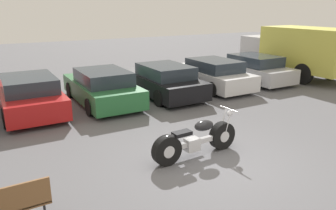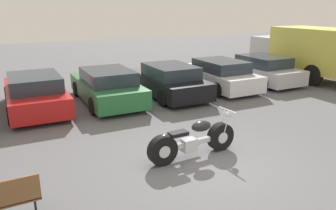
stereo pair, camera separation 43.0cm
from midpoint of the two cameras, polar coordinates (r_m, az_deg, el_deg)
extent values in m
plane|color=slate|center=(7.64, 9.24, -10.14)|extent=(60.00, 60.00, 0.00)
cylinder|color=black|center=(8.26, 10.59, -5.44)|extent=(0.71, 0.24, 0.70)
cylinder|color=silver|center=(8.26, 10.59, -5.44)|extent=(0.29, 0.24, 0.28)
cylinder|color=black|center=(7.38, 0.73, -7.94)|extent=(0.71, 0.24, 0.70)
cylinder|color=silver|center=(7.38, 0.73, -7.94)|extent=(0.29, 0.24, 0.28)
cube|color=silver|center=(7.78, 5.96, -6.52)|extent=(1.25, 0.18, 0.12)
cube|color=silver|center=(7.74, 5.26, -6.94)|extent=(0.35, 0.26, 0.30)
ellipsoid|color=black|center=(7.78, 7.40, -3.70)|extent=(0.54, 0.32, 0.25)
cube|color=black|center=(7.45, 3.46, -5.01)|extent=(0.45, 0.26, 0.09)
ellipsoid|color=black|center=(7.29, 1.08, -5.99)|extent=(0.49, 0.23, 0.20)
cylinder|color=silver|center=(8.14, 11.60, -3.35)|extent=(0.22, 0.05, 0.67)
cylinder|color=silver|center=(8.27, 10.78, -2.98)|extent=(0.22, 0.05, 0.67)
cylinder|color=silver|center=(8.16, 11.80, -0.86)|extent=(0.07, 0.62, 0.03)
sphere|color=silver|center=(8.22, 11.96, -1.61)|extent=(0.15, 0.15, 0.15)
cylinder|color=silver|center=(7.77, 3.26, -7.64)|extent=(1.25, 0.15, 0.08)
cube|color=red|center=(12.08, -21.15, 1.44)|extent=(1.81, 4.26, 0.64)
cube|color=#28333D|center=(11.71, -21.29, 3.76)|extent=(1.59, 2.21, 0.47)
cylinder|color=black|center=(13.36, -25.28, 1.57)|extent=(0.20, 0.60, 0.60)
cylinder|color=black|center=(13.49, -18.15, 2.48)|extent=(0.20, 0.60, 0.60)
cylinder|color=black|center=(10.81, -24.69, -1.66)|extent=(0.20, 0.60, 0.60)
cylinder|color=black|center=(10.97, -15.93, -0.49)|extent=(0.20, 0.60, 0.60)
cube|color=#286B38|center=(12.37, -9.66, 2.69)|extent=(1.81, 4.26, 0.64)
cube|color=#28333D|center=(12.01, -9.42, 4.99)|extent=(1.59, 2.21, 0.47)
cylinder|color=black|center=(13.45, -14.74, 2.73)|extent=(0.20, 0.60, 0.60)
cylinder|color=black|center=(13.88, -7.94, 3.55)|extent=(0.20, 0.60, 0.60)
cylinder|color=black|center=(10.97, -11.74, -0.19)|extent=(0.20, 0.60, 0.60)
cylinder|color=black|center=(11.49, -3.62, 0.91)|extent=(0.20, 0.60, 0.60)
cube|color=black|center=(13.15, 0.86, 3.77)|extent=(1.81, 4.26, 0.64)
cube|color=#28333D|center=(12.82, 1.40, 5.95)|extent=(1.59, 2.21, 0.47)
cylinder|color=black|center=(14.02, -4.71, 3.79)|extent=(0.20, 0.60, 0.60)
cylinder|color=black|center=(14.72, 1.39, 4.46)|extent=(0.20, 0.60, 0.60)
cylinder|color=black|center=(11.69, 0.19, 1.21)|extent=(0.20, 0.60, 0.60)
cylinder|color=black|center=(12.52, 7.09, 2.13)|extent=(0.20, 0.60, 0.60)
cube|color=white|center=(14.52, 9.37, 4.78)|extent=(1.81, 4.26, 0.64)
cube|color=#28333D|center=(14.22, 10.08, 6.77)|extent=(1.59, 2.21, 0.47)
cylinder|color=black|center=(15.18, 3.83, 4.81)|extent=(0.20, 0.60, 0.60)
cylinder|color=black|center=(16.09, 9.03, 5.32)|extent=(0.20, 0.60, 0.60)
cylinder|color=black|center=(13.04, 9.72, 2.61)|extent=(0.20, 0.60, 0.60)
cylinder|color=black|center=(14.09, 15.27, 3.31)|extent=(0.20, 0.60, 0.60)
cube|color=#BCBCC1|center=(16.17, 16.27, 5.55)|extent=(1.81, 4.26, 0.64)
cube|color=#28333D|center=(15.90, 17.05, 7.33)|extent=(1.59, 2.21, 0.47)
cylinder|color=black|center=(16.65, 11.00, 5.60)|extent=(0.20, 0.60, 0.60)
cylinder|color=black|center=(17.72, 15.36, 5.97)|extent=(0.20, 0.60, 0.60)
cylinder|color=black|center=(14.70, 17.25, 3.69)|extent=(0.20, 0.60, 0.60)
cylinder|color=black|center=(15.90, 21.67, 4.20)|extent=(0.20, 0.60, 0.60)
cube|color=#CCC64C|center=(17.23, 25.52, 8.68)|extent=(2.19, 4.30, 1.98)
cube|color=#B2B2B7|center=(19.18, 18.58, 9.19)|extent=(2.10, 1.51, 1.38)
cylinder|color=black|center=(18.58, 16.14, 6.94)|extent=(0.24, 0.96, 0.96)
cylinder|color=black|center=(20.00, 20.47, 7.21)|extent=(0.24, 0.96, 0.96)
cylinder|color=black|center=(16.20, 24.61, 4.72)|extent=(0.24, 0.96, 0.96)
cylinder|color=black|center=(6.09, -20.15, -16.17)|extent=(0.04, 0.04, 0.45)
camera|label=1|loc=(0.21, -88.62, 0.41)|focal=35.00mm
camera|label=2|loc=(0.21, 91.38, -0.41)|focal=35.00mm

